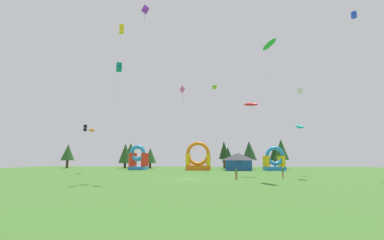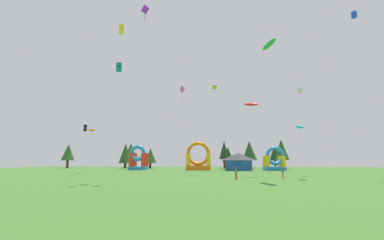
# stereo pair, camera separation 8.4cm
# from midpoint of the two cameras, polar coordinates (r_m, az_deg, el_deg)

# --- Properties ---
(ground_plane) EXTENTS (120.00, 120.00, 0.00)m
(ground_plane) POSITION_cam_midpoint_polar(r_m,az_deg,el_deg) (37.29, -1.03, -12.81)
(ground_plane) COLOR #3D6B28
(kite_pink_diamond) EXTENTS (0.85, 6.03, 14.10)m
(kite_pink_diamond) POSITION_cam_midpoint_polar(r_m,az_deg,el_deg) (41.49, -1.98, 6.42)
(kite_pink_diamond) COLOR #EA599E
(kite_pink_diamond) RESTS_ON ground_plane
(kite_teal_box) EXTENTS (1.97, 2.80, 15.42)m
(kite_teal_box) POSITION_cam_midpoint_polar(r_m,az_deg,el_deg) (36.52, -15.68, 11.03)
(kite_teal_box) COLOR #0C7F7A
(kite_teal_box) RESTS_ON ground_plane
(kite_white_box) EXTENTS (2.06, 4.83, 15.92)m
(kite_white_box) POSITION_cam_midpoint_polar(r_m,az_deg,el_deg) (53.17, 22.64, 5.91)
(kite_white_box) COLOR white
(kite_white_box) RESTS_ON ground_plane
(kite_green_parafoil) EXTENTS (2.81, 8.52, 19.60)m
(kite_green_parafoil) POSITION_cam_midpoint_polar(r_m,az_deg,el_deg) (40.04, 16.62, 15.61)
(kite_green_parafoil) COLOR green
(kite_green_parafoil) RESTS_ON ground_plane
(kite_purple_diamond) EXTENTS (2.29, 4.13, 24.25)m
(kite_purple_diamond) POSITION_cam_midpoint_polar(r_m,az_deg,el_deg) (40.51, -10.32, 22.33)
(kite_purple_diamond) COLOR purple
(kite_purple_diamond) RESTS_ON ground_plane
(kite_black_box) EXTENTS (2.80, 1.56, 8.81)m
(kite_black_box) POSITION_cam_midpoint_polar(r_m,az_deg,el_deg) (49.95, -22.32, -1.64)
(kite_black_box) COLOR black
(kite_black_box) RESTS_ON ground_plane
(kite_lime_box) EXTENTS (1.77, 3.52, 20.82)m
(kite_lime_box) POSITION_cam_midpoint_polar(r_m,az_deg,el_deg) (65.13, 5.01, 7.17)
(kite_lime_box) COLOR #8CD826
(kite_lime_box) RESTS_ON ground_plane
(kite_orange_parafoil) EXTENTS (3.39, 3.30, 9.05)m
(kite_orange_parafoil) POSITION_cam_midpoint_polar(r_m,az_deg,el_deg) (57.67, -21.10, -2.10)
(kite_orange_parafoil) COLOR orange
(kite_orange_parafoil) RESTS_ON ground_plane
(kite_yellow_box) EXTENTS (4.70, 7.36, 20.62)m
(kite_yellow_box) POSITION_cam_midpoint_polar(r_m,az_deg,el_deg) (38.08, -15.18, 18.52)
(kite_yellow_box) COLOR yellow
(kite_yellow_box) RESTS_ON ground_plane
(kite_blue_box) EXTENTS (7.85, 3.73, 27.27)m
(kite_blue_box) POSITION_cam_midpoint_polar(r_m,az_deg,el_deg) (54.25, 32.01, 18.86)
(kite_blue_box) COLOR blue
(kite_blue_box) RESTS_ON ground_plane
(kite_cyan_parafoil) EXTENTS (0.98, 3.49, 7.95)m
(kite_cyan_parafoil) POSITION_cam_midpoint_polar(r_m,az_deg,el_deg) (41.11, 22.57, -1.37)
(kite_cyan_parafoil) COLOR #19B7CC
(kite_cyan_parafoil) RESTS_ON ground_plane
(kite_red_parafoil) EXTENTS (3.06, 2.41, 12.66)m
(kite_red_parafoil) POSITION_cam_midpoint_polar(r_m,az_deg,el_deg) (45.85, 12.82, 3.38)
(kite_red_parafoil) COLOR red
(kite_red_parafoil) RESTS_ON ground_plane
(person_near_camera) EXTENTS (0.37, 0.37, 1.61)m
(person_near_camera) POSITION_cam_midpoint_polar(r_m,az_deg,el_deg) (40.17, 19.31, -10.67)
(person_near_camera) COLOR #B21E26
(person_near_camera) RESTS_ON ground_plane
(person_far_side) EXTENTS (0.37, 0.37, 1.65)m
(person_far_side) POSITION_cam_midpoint_polar(r_m,az_deg,el_deg) (36.96, 9.73, -11.21)
(person_far_side) COLOR #B21E26
(person_far_side) RESTS_ON ground_plane
(inflatable_orange_dome) EXTENTS (4.44, 4.41, 6.38)m
(inflatable_orange_dome) POSITION_cam_midpoint_polar(r_m,az_deg,el_deg) (69.90, -11.62, -8.61)
(inflatable_orange_dome) COLOR #268CD8
(inflatable_orange_dome) RESTS_ON ground_plane
(inflatable_yellow_castle) EXTENTS (4.82, 3.84, 5.83)m
(inflatable_yellow_castle) POSITION_cam_midpoint_polar(r_m,az_deg,el_deg) (67.38, 17.69, -8.71)
(inflatable_yellow_castle) COLOR #268CD8
(inflatable_yellow_castle) RESTS_ON ground_plane
(inflatable_blue_arch) EXTENTS (6.20, 3.84, 7.10)m
(inflatable_blue_arch) POSITION_cam_midpoint_polar(r_m,az_deg,el_deg) (66.53, 1.42, -8.80)
(inflatable_blue_arch) COLOR orange
(inflatable_blue_arch) RESTS_ON ground_plane
(festival_tent) EXTENTS (6.04, 3.06, 4.20)m
(festival_tent) POSITION_cam_midpoint_polar(r_m,az_deg,el_deg) (64.18, 10.15, -9.01)
(festival_tent) COLOR #19478C
(festival_tent) RESTS_ON ground_plane
(tree_row_0) EXTENTS (3.99, 3.99, 7.38)m
(tree_row_0) POSITION_cam_midpoint_polar(r_m,az_deg,el_deg) (90.42, -25.49, -6.43)
(tree_row_0) COLOR #4C331E
(tree_row_0) RESTS_ON ground_plane
(tree_row_1) EXTENTS (4.09, 4.09, 7.58)m
(tree_row_1) POSITION_cam_midpoint_polar(r_m,az_deg,el_deg) (83.43, -14.34, -7.08)
(tree_row_1) COLOR #4C331E
(tree_row_1) RESTS_ON ground_plane
(tree_row_2) EXTENTS (4.29, 4.29, 7.81)m
(tree_row_2) POSITION_cam_midpoint_polar(r_m,az_deg,el_deg) (85.18, -13.23, -6.70)
(tree_row_2) COLOR #4C331E
(tree_row_2) RESTS_ON ground_plane
(tree_row_3) EXTENTS (3.73, 3.73, 6.08)m
(tree_row_3) POSITION_cam_midpoint_polar(r_m,az_deg,el_deg) (81.11, -9.07, -7.72)
(tree_row_3) COLOR #4C331E
(tree_row_3) RESTS_ON ground_plane
(tree_row_4) EXTENTS (3.17, 3.17, 8.14)m
(tree_row_4) POSITION_cam_midpoint_polar(r_m,az_deg,el_deg) (79.33, 7.10, -6.60)
(tree_row_4) COLOR #4C331E
(tree_row_4) RESTS_ON ground_plane
(tree_row_5) EXTENTS (3.54, 3.54, 6.44)m
(tree_row_5) POSITION_cam_midpoint_polar(r_m,az_deg,el_deg) (80.86, 7.93, -7.56)
(tree_row_5) COLOR #4C331E
(tree_row_5) RESTS_ON ground_plane
(tree_row_6) EXTENTS (4.22, 4.22, 8.00)m
(tree_row_6) POSITION_cam_midpoint_polar(r_m,az_deg,el_deg) (78.37, 12.50, -6.60)
(tree_row_6) COLOR #4C331E
(tree_row_6) RESTS_ON ground_plane
(tree_row_7) EXTENTS (3.58, 3.58, 7.16)m
(tree_row_7) POSITION_cam_midpoint_polar(r_m,az_deg,el_deg) (85.41, 17.74, -6.86)
(tree_row_7) COLOR #4C331E
(tree_row_7) RESTS_ON ground_plane
(tree_row_8) EXTENTS (4.21, 4.21, 8.61)m
(tree_row_8) POSITION_cam_midpoint_polar(r_m,az_deg,el_deg) (81.40, 19.04, -6.15)
(tree_row_8) COLOR #4C331E
(tree_row_8) RESTS_ON ground_plane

